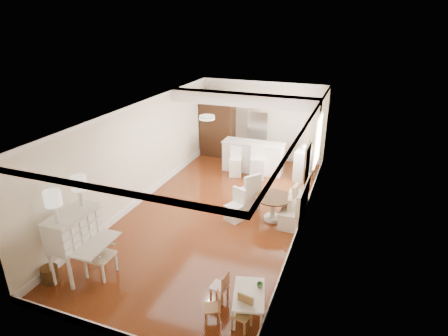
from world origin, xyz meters
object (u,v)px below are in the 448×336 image
Objects in this scene: kids_table at (249,303)px; fridge at (267,138)px; gustavian_armchair at (100,255)px; kids_chair_a at (212,307)px; slip_chair_near at (235,205)px; secretary_bureau at (76,243)px; bar_stool_left at (236,162)px; wicker_basket at (50,275)px; sideboard at (304,163)px; kids_chair_b at (219,286)px; dining_table at (273,208)px; bar_stool_right at (257,162)px; breakfast_counter at (253,157)px; kids_chair_c at (242,314)px; slip_chair_far at (248,191)px; pantry_cabinet at (218,125)px.

kids_table is 7.54m from fridge.
gustavian_armchair is 2.62m from kids_chair_a.
slip_chair_near is at bearing 113.53° from kids_table.
secretary_bureau is 3.89m from slip_chair_near.
secretary_bureau is at bearing -117.40° from bar_stool_left.
secretary_bureau reaches higher than bar_stool_left.
wicker_basket is at bearing -119.50° from bar_stool_left.
sideboard reaches higher than bar_stool_left.
sideboard reaches higher than kids_chair_b.
bar_stool_left is (0.91, 5.76, 0.02)m from gustavian_armchair.
kids_table is at bearing -43.88° from slip_chair_near.
bar_stool_right is at bearing 114.89° from dining_table.
fridge is at bearing 79.22° from breakfast_counter.
sideboard is (-0.12, 6.40, 0.27)m from kids_table.
bar_stool_right is (0.29, -0.53, 0.05)m from breakfast_counter.
kids_chair_a is at bearing -6.13° from secretary_bureau.
slip_chair_near reaches higher than kids_table.
bar_stool_right is (2.09, 5.89, -0.13)m from secretary_bureau.
sideboard is (-0.10, 6.76, 0.18)m from kids_chair_c.
kids_chair_a is 4.15m from slip_chair_far.
breakfast_counter is 1.82× the size of bar_stool_right.
wicker_basket is 0.58× the size of kids_chair_a.
kids_chair_a is 0.28× the size of breakfast_counter.
pantry_cabinet reaches higher than secretary_bureau.
kids_chair_c is at bearing -78.36° from fridge.
slip_chair_far is at bearing 107.74° from kids_table.
dining_table is 2.64m from bar_stool_right.
wicker_basket is at bearing -103.82° from slip_chair_near.
gustavian_armchair is 7.53m from fridge.
wicker_basket is at bearing -106.55° from fridge.
bar_stool_left is (-1.04, 2.02, -0.05)m from slip_chair_far.
gustavian_armchair is at bearing 34.07° from wicker_basket.
kids_chair_b is 0.30× the size of breakfast_counter.
kids_table is (3.14, 0.02, -0.24)m from gustavian_armchair.
kids_table is 0.43× the size of breakfast_counter.
breakfast_counter is (-1.26, 6.66, 0.23)m from kids_chair_a.
wicker_basket is at bearing -125.84° from bar_stool_right.
secretary_bureau is 1.30× the size of slip_chair_far.
kids_chair_b is (3.33, 0.72, 0.14)m from wicker_basket.
slip_chair_near is (1.83, 3.03, -0.04)m from gustavian_armchair.
sideboard is at bearing 146.99° from kids_chair_a.
secretary_bureau reaches higher than bar_stool_right.
kids_chair_a is at bearing -89.56° from sideboard.
bar_stool_right is at bearing 116.70° from slip_chair_near.
kids_chair_b is at bearing 158.65° from kids_chair_a.
slip_chair_near is (-0.77, 3.38, 0.14)m from kids_chair_a.
pantry_cabinet is at bearing -153.04° from kids_chair_b.
slip_chair_far is at bearing -27.82° from gustavian_armchair.
kids_table is 1.06× the size of slip_chair_near.
slip_chair_near is at bearing 27.90° from slip_chair_far.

